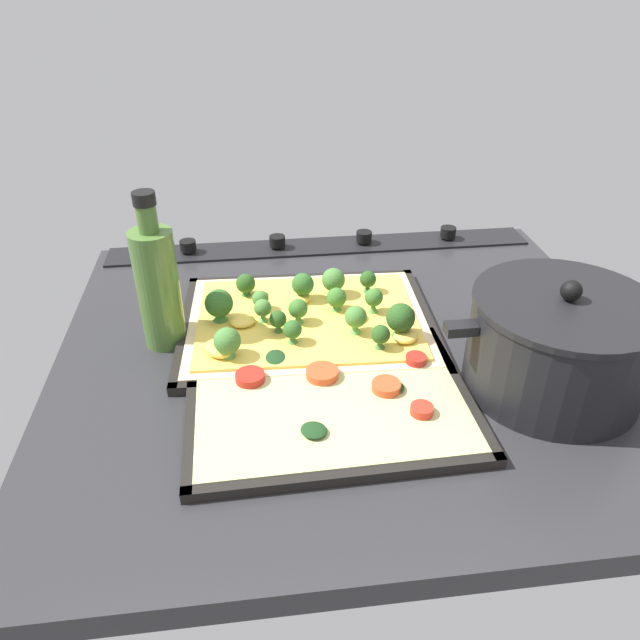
{
  "coord_description": "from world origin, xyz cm",
  "views": [
    {
      "loc": [
        12.37,
        65.72,
        46.11
      ],
      "look_at": [
        4.05,
        -0.79,
        4.17
      ],
      "focal_mm": 33.77,
      "sensor_mm": 36.0,
      "label": 1
    }
  ],
  "objects_px": {
    "baking_tray_front": "(307,326)",
    "veggie_pizza_back": "(330,397)",
    "oil_bottle": "(158,285)",
    "broccoli_pizza": "(307,317)",
    "cooking_pot": "(558,344)",
    "baking_tray_back": "(329,402)"
  },
  "relations": [
    {
      "from": "veggie_pizza_back",
      "to": "oil_bottle",
      "type": "xyz_separation_m",
      "value": [
        0.2,
        -0.16,
        0.08
      ]
    },
    {
      "from": "baking_tray_front",
      "to": "cooking_pot",
      "type": "relative_size",
      "value": 1.3
    },
    {
      "from": "baking_tray_front",
      "to": "veggie_pizza_back",
      "type": "xyz_separation_m",
      "value": [
        -0.01,
        0.17,
        0.01
      ]
    },
    {
      "from": "baking_tray_front",
      "to": "veggie_pizza_back",
      "type": "bearing_deg",
      "value": 92.92
    },
    {
      "from": "broccoli_pizza",
      "to": "baking_tray_back",
      "type": "distance_m",
      "value": 0.17
    },
    {
      "from": "broccoli_pizza",
      "to": "veggie_pizza_back",
      "type": "relative_size",
      "value": 1.09
    },
    {
      "from": "baking_tray_front",
      "to": "veggie_pizza_back",
      "type": "height_order",
      "value": "veggie_pizza_back"
    },
    {
      "from": "baking_tray_front",
      "to": "cooking_pot",
      "type": "distance_m",
      "value": 0.33
    },
    {
      "from": "broccoli_pizza",
      "to": "cooking_pot",
      "type": "relative_size",
      "value": 1.21
    },
    {
      "from": "baking_tray_front",
      "to": "veggie_pizza_back",
      "type": "distance_m",
      "value": 0.17
    },
    {
      "from": "baking_tray_front",
      "to": "oil_bottle",
      "type": "height_order",
      "value": "oil_bottle"
    },
    {
      "from": "broccoli_pizza",
      "to": "oil_bottle",
      "type": "xyz_separation_m",
      "value": [
        0.19,
        0.01,
        0.07
      ]
    },
    {
      "from": "baking_tray_front",
      "to": "baking_tray_back",
      "type": "distance_m",
      "value": 0.17
    },
    {
      "from": "cooking_pot",
      "to": "oil_bottle",
      "type": "xyz_separation_m",
      "value": [
        0.47,
        -0.16,
        0.03
      ]
    },
    {
      "from": "broccoli_pizza",
      "to": "veggie_pizza_back",
      "type": "bearing_deg",
      "value": 93.48
    },
    {
      "from": "baking_tray_front",
      "to": "baking_tray_back",
      "type": "relative_size",
      "value": 1.09
    },
    {
      "from": "baking_tray_front",
      "to": "broccoli_pizza",
      "type": "distance_m",
      "value": 0.02
    },
    {
      "from": "baking_tray_front",
      "to": "oil_bottle",
      "type": "distance_m",
      "value": 0.21
    },
    {
      "from": "broccoli_pizza",
      "to": "cooking_pot",
      "type": "xyz_separation_m",
      "value": [
        -0.28,
        0.16,
        0.04
      ]
    },
    {
      "from": "baking_tray_back",
      "to": "cooking_pot",
      "type": "xyz_separation_m",
      "value": [
        -0.27,
        -0.0,
        0.06
      ]
    },
    {
      "from": "veggie_pizza_back",
      "to": "oil_bottle",
      "type": "distance_m",
      "value": 0.27
    },
    {
      "from": "baking_tray_front",
      "to": "cooking_pot",
      "type": "bearing_deg",
      "value": 149.11
    }
  ]
}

